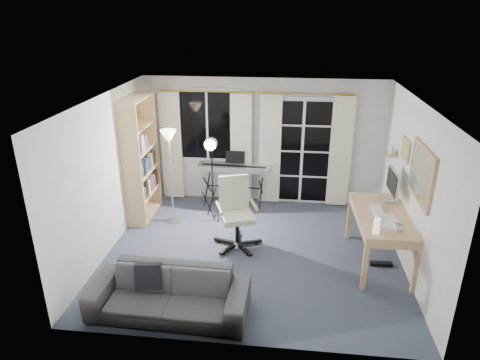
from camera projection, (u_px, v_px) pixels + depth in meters
The scene contains 17 objects.
floor at pixel (253, 252), 6.73m from camera, with size 4.50×4.00×0.02m, color #333A4B.
window at pixel (207, 125), 8.08m from camera, with size 1.20×0.08×1.40m.
french_door at pixel (302, 152), 8.07m from camera, with size 1.32×0.09×2.11m.
curtains at pixel (255, 149), 8.05m from camera, with size 3.60×0.07×2.13m.
bookshelf at pixel (138, 162), 7.52m from camera, with size 0.36×1.03×2.20m.
torchiere_lamp at pixel (169, 149), 7.17m from camera, with size 0.30×0.30×1.69m.
keyboard_piano at pixel (234, 168), 8.06m from camera, with size 1.38×0.71×0.99m.
studio_light at pixel (211, 154), 7.24m from camera, with size 0.29×0.31×1.58m.
office_chair at pixel (235, 205), 6.75m from camera, with size 0.79×0.76×1.13m.
desk at pixel (382, 220), 6.20m from camera, with size 0.79×1.52×0.81m.
monitor at pixel (393, 183), 6.44m from camera, with size 0.20×0.58×0.50m.
desk_clutter at pixel (380, 232), 6.02m from camera, with size 0.46×0.92×1.02m.
mug at pixel (398, 227), 5.67m from camera, with size 0.13×0.10×0.13m, color silver.
wall_mirror at pixel (421, 174), 5.58m from camera, with size 0.04×0.94×0.74m.
framed_print at pixel (406, 149), 6.39m from camera, with size 0.03×0.42×0.32m.
wall_shelf at pixel (392, 151), 6.93m from camera, with size 0.16×0.30×0.18m.
sofa at pixel (168, 287), 5.25m from camera, with size 1.98×0.63×0.77m.
Camera 1 is at (0.46, -5.78, 3.58)m, focal length 32.00 mm.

